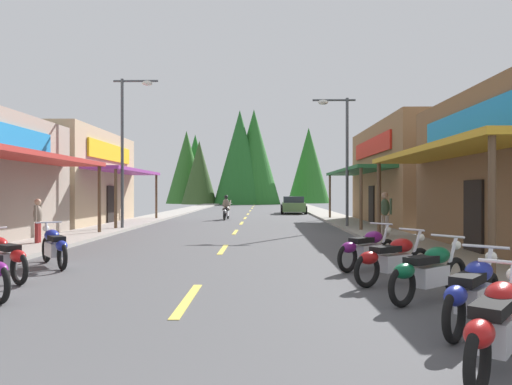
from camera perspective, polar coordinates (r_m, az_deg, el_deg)
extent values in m
cube|color=#4C4C4F|center=(27.30, -1.68, -3.74)|extent=(9.76, 84.12, 0.10)
cube|color=#9E9991|center=(28.21, -13.95, -3.40)|extent=(2.22, 84.12, 0.12)
cube|color=gray|center=(27.68, 10.84, -3.47)|extent=(2.22, 84.12, 0.12)
cube|color=#E0C64C|center=(7.86, -8.40, -12.89)|extent=(0.16, 2.40, 0.01)
cube|color=#E0C64C|center=(14.36, -4.07, -6.98)|extent=(0.16, 2.40, 0.01)
cube|color=#E0C64C|center=(20.44, -2.56, -4.87)|extent=(0.16, 2.40, 0.01)
cube|color=#E0C64C|center=(26.22, -1.78, -3.78)|extent=(0.16, 2.40, 0.01)
cube|color=#E0C64C|center=(31.25, -1.34, -3.16)|extent=(0.16, 2.40, 0.01)
cube|color=#E0C64C|center=(36.80, -1.00, -2.67)|extent=(0.16, 2.40, 0.01)
cube|color=#E0C64C|center=(43.16, -0.71, -2.26)|extent=(0.16, 2.40, 0.01)
cube|color=#E0C64C|center=(49.82, -0.49, -1.95)|extent=(0.16, 2.40, 0.01)
cube|color=#E0C64C|center=(55.19, -0.35, -1.75)|extent=(0.16, 2.40, 0.01)
cube|color=#E0C64C|center=(61.93, -0.21, -1.55)|extent=(0.16, 2.40, 0.01)
cube|color=#B72D28|center=(15.08, -28.75, 4.37)|extent=(1.80, 12.13, 0.16)
cylinder|color=brown|center=(20.09, -18.68, -0.95)|extent=(0.14, 0.14, 2.82)
cube|color=tan|center=(27.98, -25.65, 1.58)|extent=(8.35, 9.34, 5.01)
cube|color=#8C338C|center=(26.12, -15.64, 2.55)|extent=(1.80, 8.41, 0.16)
cylinder|color=brown|center=(22.07, -16.86, -0.86)|extent=(0.14, 0.14, 2.82)
cylinder|color=brown|center=(29.79, -12.15, -0.62)|extent=(0.14, 0.14, 2.82)
cube|color=yellow|center=(26.44, -17.39, 4.71)|extent=(0.10, 6.54, 0.90)
cube|color=black|center=(26.37, -17.43, -1.49)|extent=(0.08, 1.10, 2.10)
cube|color=gold|center=(13.90, 21.91, 4.73)|extent=(1.80, 8.86, 0.16)
cylinder|color=brown|center=(9.70, 27.00, -2.06)|extent=(0.14, 0.14, 2.82)
cylinder|color=brown|center=(17.69, 14.87, -1.09)|extent=(0.14, 0.14, 2.82)
cube|color=#197FCC|center=(14.31, 25.08, 7.77)|extent=(0.10, 6.89, 0.90)
cube|color=black|center=(14.21, 25.15, -2.84)|extent=(0.08, 1.10, 2.10)
cube|color=olive|center=(26.67, 20.73, 2.02)|extent=(6.34, 11.02, 5.36)
cube|color=#236033|center=(25.59, 12.12, 2.61)|extent=(1.80, 9.91, 0.16)
cylinder|color=brown|center=(20.77, 12.77, -0.92)|extent=(0.14, 0.14, 2.82)
cylinder|color=brown|center=(30.14, 9.06, -0.61)|extent=(0.14, 0.14, 2.82)
cube|color=red|center=(25.85, 13.96, 5.42)|extent=(0.10, 7.71, 0.90)
cube|color=black|center=(25.76, 14.00, -1.53)|extent=(0.08, 1.10, 2.10)
cylinder|color=#474C51|center=(22.32, -16.11, 4.50)|extent=(0.14, 0.14, 6.98)
cylinder|color=#474C51|center=(22.66, -14.54, 13.12)|extent=(2.07, 0.10, 0.10)
ellipsoid|color=silver|center=(22.51, -13.21, 12.95)|extent=(0.50, 0.30, 0.24)
cylinder|color=#474C51|center=(22.87, 11.13, 3.55)|extent=(0.14, 0.14, 6.31)
cylinder|color=#474C51|center=(23.16, 9.56, 11.13)|extent=(2.07, 0.10, 0.10)
ellipsoid|color=silver|center=(23.06, 8.24, 10.92)|extent=(0.50, 0.30, 0.24)
torus|color=black|center=(4.61, 25.59, -18.25)|extent=(0.48, 0.56, 0.64)
cube|color=silver|center=(5.29, 27.58, -14.93)|extent=(0.65, 0.72, 0.32)
ellipsoid|color=#A51414|center=(5.41, 28.02, -11.12)|extent=(0.60, 0.64, 0.28)
cube|color=black|center=(4.99, 26.98, -12.55)|extent=(0.59, 0.64, 0.12)
ellipsoid|color=#A51414|center=(4.59, 25.74, -15.33)|extent=(0.46, 0.49, 0.24)
cylinder|color=silver|center=(5.83, 28.84, -11.01)|extent=(0.28, 0.33, 0.71)
cylinder|color=silver|center=(5.65, 28.62, -7.56)|extent=(0.50, 0.40, 0.04)
torus|color=black|center=(7.46, 26.86, -11.14)|extent=(0.49, 0.55, 0.64)
torus|color=black|center=(6.06, 23.17, -13.78)|extent=(0.49, 0.55, 0.64)
cube|color=silver|center=(6.74, 25.21, -11.66)|extent=(0.67, 0.71, 0.32)
ellipsoid|color=navy|center=(6.87, 25.69, -8.72)|extent=(0.61, 0.63, 0.28)
cube|color=black|center=(6.45, 24.59, -9.66)|extent=(0.60, 0.64, 0.12)
ellipsoid|color=navy|center=(6.05, 23.32, -11.56)|extent=(0.47, 0.49, 0.24)
cylinder|color=silver|center=(7.28, 26.60, -8.78)|extent=(0.29, 0.32, 0.71)
cylinder|color=silver|center=(7.12, 26.35, -5.98)|extent=(0.48, 0.42, 0.04)
sphere|color=white|center=(7.41, 26.92, -7.07)|extent=(0.16, 0.16, 0.16)
torus|color=black|center=(8.83, 23.29, -9.38)|extent=(0.57, 0.47, 0.64)
torus|color=black|center=(7.59, 17.52, -10.94)|extent=(0.57, 0.47, 0.64)
cube|color=silver|center=(8.19, 20.63, -9.56)|extent=(0.73, 0.65, 0.32)
ellipsoid|color=#0C5933|center=(8.31, 21.38, -7.19)|extent=(0.64, 0.60, 0.28)
cube|color=black|center=(7.94, 19.65, -7.82)|extent=(0.65, 0.59, 0.12)
ellipsoid|color=#0C5933|center=(7.59, 17.74, -9.18)|extent=(0.49, 0.46, 0.24)
cylinder|color=silver|center=(8.67, 22.86, -7.35)|extent=(0.33, 0.27, 0.71)
cylinder|color=silver|center=(8.53, 22.45, -4.97)|extent=(0.40, 0.50, 0.04)
sphere|color=white|center=(8.79, 23.39, -5.94)|extent=(0.16, 0.16, 0.16)
torus|color=black|center=(10.03, 19.46, -8.24)|extent=(0.59, 0.44, 0.64)
torus|color=black|center=(8.90, 13.47, -9.30)|extent=(0.59, 0.44, 0.64)
cube|color=silver|center=(9.44, 16.65, -8.27)|extent=(0.74, 0.62, 0.32)
ellipsoid|color=#A51414|center=(9.55, 17.43, -6.24)|extent=(0.64, 0.58, 0.28)
cube|color=black|center=(9.21, 15.63, -6.72)|extent=(0.65, 0.57, 0.12)
ellipsoid|color=#A51414|center=(8.90, 13.70, -7.80)|extent=(0.50, 0.44, 0.24)
cylinder|color=silver|center=(9.88, 19.00, -6.43)|extent=(0.34, 0.26, 0.71)
cylinder|color=silver|center=(9.75, 18.56, -4.34)|extent=(0.37, 0.52, 0.04)
sphere|color=white|center=(9.99, 19.57, -5.21)|extent=(0.16, 0.16, 0.16)
torus|color=black|center=(11.64, 15.83, -7.08)|extent=(0.55, 0.50, 0.64)
torus|color=black|center=(10.44, 11.18, -7.91)|extent=(0.55, 0.50, 0.64)
cube|color=silver|center=(11.02, 13.63, -7.07)|extent=(0.71, 0.67, 0.32)
ellipsoid|color=#721972|center=(11.14, 14.24, -5.33)|extent=(0.63, 0.61, 0.28)
cube|color=black|center=(10.79, 12.84, -5.73)|extent=(0.64, 0.61, 0.12)
ellipsoid|color=#721972|center=(10.45, 11.35, -6.63)|extent=(0.49, 0.47, 0.24)
cylinder|color=silver|center=(11.49, 15.47, -5.52)|extent=(0.32, 0.29, 0.71)
cylinder|color=silver|center=(11.36, 15.13, -3.71)|extent=(0.42, 0.48, 0.04)
sphere|color=white|center=(11.61, 15.92, -4.47)|extent=(0.16, 0.16, 0.16)
torus|color=black|center=(8.46, -28.96, -9.81)|extent=(0.57, 0.47, 0.64)
torus|color=black|center=(9.95, -27.08, -8.31)|extent=(0.57, 0.47, 0.64)
cube|color=silver|center=(10.62, -28.73, -7.35)|extent=(0.72, 0.65, 0.32)
cube|color=black|center=(10.36, -28.21, -5.97)|extent=(0.64, 0.59, 0.12)
ellipsoid|color=#A51414|center=(9.96, -27.20, -6.97)|extent=(0.49, 0.46, 0.24)
torus|color=black|center=(12.85, -24.35, -6.41)|extent=(0.47, 0.57, 0.64)
torus|color=black|center=(11.40, -22.71, -7.23)|extent=(0.47, 0.57, 0.64)
cube|color=silver|center=(12.12, -23.58, -6.42)|extent=(0.65, 0.72, 0.32)
ellipsoid|color=navy|center=(12.28, -23.80, -4.83)|extent=(0.60, 0.64, 0.28)
cube|color=black|center=(11.85, -23.30, -5.21)|extent=(0.59, 0.65, 0.12)
ellipsoid|color=navy|center=(11.42, -22.77, -6.06)|extent=(0.46, 0.49, 0.24)
cylinder|color=silver|center=(12.69, -24.22, -4.99)|extent=(0.27, 0.33, 0.71)
cylinder|color=silver|center=(12.55, -24.11, -3.36)|extent=(0.50, 0.40, 0.04)
sphere|color=white|center=(12.83, -24.38, -4.04)|extent=(0.16, 0.16, 0.16)
torus|color=black|center=(30.29, -3.45, -2.67)|extent=(0.15, 0.65, 0.64)
torus|color=black|center=(28.81, -3.89, -2.81)|extent=(0.15, 0.65, 0.64)
cube|color=silver|center=(29.55, -3.67, -2.58)|extent=(0.33, 0.72, 0.32)
ellipsoid|color=#99999E|center=(29.73, -3.61, -1.95)|extent=(0.36, 0.58, 0.28)
cube|color=black|center=(29.29, -3.74, -2.06)|extent=(0.32, 0.62, 0.12)
ellipsoid|color=#99999E|center=(28.85, -3.88, -2.35)|extent=(0.27, 0.46, 0.24)
cylinder|color=silver|center=(30.15, -3.49, -2.05)|extent=(0.09, 0.37, 0.71)
cylinder|color=silver|center=(30.02, -3.52, -1.35)|extent=(0.60, 0.08, 0.04)
sphere|color=white|center=(30.30, -3.44, -1.66)|extent=(0.16, 0.16, 0.16)
ellipsoid|color=#726659|center=(29.37, -3.71, -1.33)|extent=(0.41, 0.41, 0.64)
sphere|color=black|center=(29.42, -3.70, -0.55)|extent=(0.24, 0.24, 0.24)
cylinder|color=#726659|center=(29.58, -3.97, -2.00)|extent=(0.17, 0.43, 0.24)
cylinder|color=#726659|center=(29.70, -4.02, -1.31)|extent=(0.14, 0.51, 0.40)
cylinder|color=#726659|center=(29.53, -3.35, -2.00)|extent=(0.17, 0.43, 0.24)
cylinder|color=#726659|center=(29.64, -3.22, -1.31)|extent=(0.14, 0.51, 0.40)
cylinder|color=#B2A599|center=(18.06, 15.80, -4.14)|extent=(0.14, 0.14, 0.88)
cylinder|color=#B2A599|center=(18.14, 15.28, -4.12)|extent=(0.14, 0.14, 0.88)
ellipsoid|color=#3F593F|center=(18.06, 15.54, -1.74)|extent=(0.44, 0.43, 0.63)
cylinder|color=#3F593F|center=(17.95, 16.23, -1.65)|extent=(0.09, 0.09, 0.60)
cylinder|color=#3F593F|center=(18.16, 14.86, -1.63)|extent=(0.09, 0.09, 0.60)
sphere|color=tan|center=(18.05, 15.54, -0.33)|extent=(0.24, 0.24, 0.24)
cylinder|color=maroon|center=(16.58, -25.32, -4.71)|extent=(0.14, 0.14, 0.78)
cylinder|color=maroon|center=(16.75, -25.13, -4.66)|extent=(0.14, 0.14, 0.78)
ellipsoid|color=#726659|center=(16.62, -25.22, -2.40)|extent=(0.31, 0.39, 0.55)
cylinder|color=#726659|center=(16.39, -25.48, -2.34)|extent=(0.09, 0.09, 0.52)
cylinder|color=#726659|center=(16.85, -24.98, -2.28)|extent=(0.09, 0.09, 0.52)
sphere|color=tan|center=(16.61, -25.22, -1.06)|extent=(0.21, 0.21, 0.21)
cube|color=#4C723F|center=(38.12, 4.61, -1.76)|extent=(1.92, 4.35, 0.70)
cube|color=#262D38|center=(37.96, 4.62, -0.93)|extent=(1.66, 2.25, 0.60)
cylinder|color=black|center=(39.55, 3.20, -2.01)|extent=(0.24, 0.67, 0.66)
cylinder|color=black|center=(39.62, 5.87, -2.01)|extent=(0.24, 0.67, 0.66)
cylinder|color=black|center=(36.66, 3.25, -2.17)|extent=(0.24, 0.67, 0.66)
cylinder|color=black|center=(36.72, 6.12, -2.17)|extent=(0.24, 0.67, 0.66)
cone|color=#205D23|center=(66.97, -2.00, 4.37)|extent=(7.59, 7.59, 13.56)
cone|color=#236323|center=(67.87, -0.25, 4.43)|extent=(7.75, 7.75, 13.84)
cone|color=#276B23|center=(74.32, 6.49, 3.34)|extent=(6.73, 6.73, 12.01)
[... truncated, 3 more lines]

